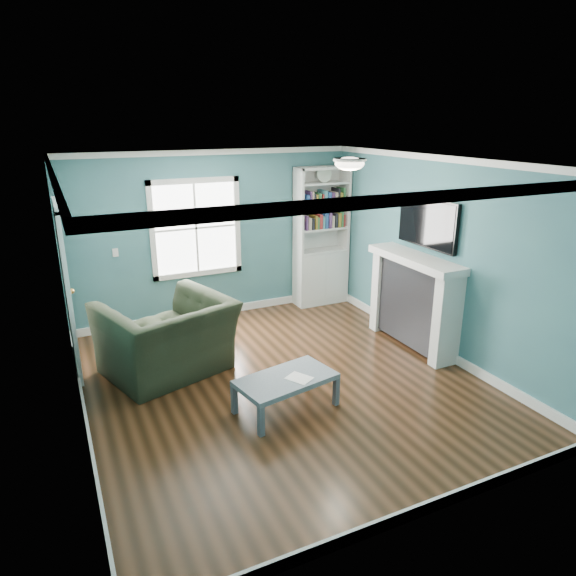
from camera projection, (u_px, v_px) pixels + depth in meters
name	position (u px, v px, depth m)	size (l,w,h in m)	color
floor	(283.00, 381.00, 6.22)	(5.00, 5.00, 0.00)	black
room_walls	(282.00, 255.00, 5.72)	(5.00, 5.00, 5.00)	#366571
trim	(282.00, 285.00, 5.83)	(4.50, 5.00, 2.60)	white
window	(196.00, 228.00, 7.77)	(1.40, 0.06, 1.50)	white
bookshelf	(321.00, 250.00, 8.62)	(0.90, 0.35, 2.31)	silver
fireplace	(414.00, 302.00, 7.04)	(0.44, 1.58, 1.30)	black
tv	(428.00, 223.00, 6.74)	(0.06, 1.10, 0.65)	black
door	(67.00, 289.00, 6.18)	(0.12, 0.98, 2.17)	silver
ceiling_fixture	(350.00, 163.00, 5.87)	(0.38, 0.38, 0.15)	white
light_switch	(115.00, 253.00, 7.37)	(0.08, 0.01, 0.12)	white
recliner	(166.00, 326.00, 6.26)	(1.44, 0.94, 1.26)	black
coffee_table	(286.00, 381.00, 5.54)	(1.15, 0.77, 0.38)	#4E535E
paper_sheet	(299.00, 378.00, 5.50)	(0.20, 0.26, 0.00)	white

